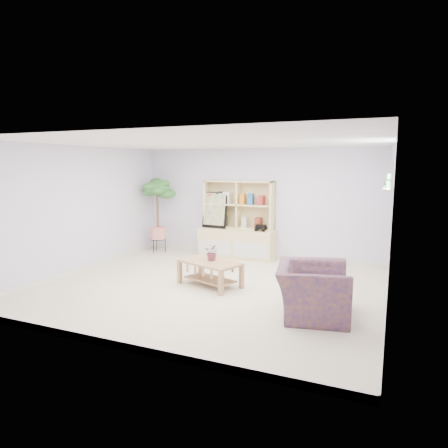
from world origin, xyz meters
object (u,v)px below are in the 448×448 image
at_px(coffee_table, 210,274).
at_px(armchair, 313,287).
at_px(floor_tree, 158,215).
at_px(storage_unit, 237,219).

xyz_separation_m(coffee_table, armchair, (1.85, -0.67, 0.19)).
bearing_deg(armchair, coffee_table, 59.10).
height_order(coffee_table, floor_tree, floor_tree).
xyz_separation_m(storage_unit, armchair, (2.21, -2.86, -0.45)).
relative_size(storage_unit, armchair, 1.57).
relative_size(floor_tree, armchair, 1.61).
distance_m(floor_tree, armchair, 4.88).
height_order(storage_unit, floor_tree, floor_tree).
xyz_separation_m(storage_unit, coffee_table, (0.36, -2.19, -0.63)).
relative_size(storage_unit, floor_tree, 0.97).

